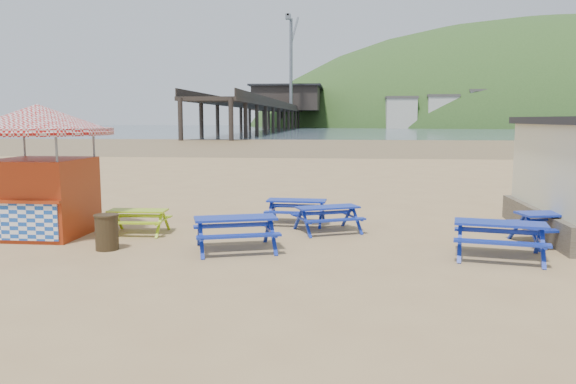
# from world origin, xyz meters

# --- Properties ---
(ground) EXTENTS (400.00, 400.00, 0.00)m
(ground) POSITION_xyz_m (0.00, 0.00, 0.00)
(ground) COLOR tan
(ground) RESTS_ON ground
(wet_sand) EXTENTS (400.00, 400.00, 0.00)m
(wet_sand) POSITION_xyz_m (0.00, 55.00, 0.00)
(wet_sand) COLOR olive
(wet_sand) RESTS_ON ground
(sea) EXTENTS (400.00, 400.00, 0.00)m
(sea) POSITION_xyz_m (0.00, 170.00, 0.01)
(sea) COLOR #455763
(sea) RESTS_ON ground
(picnic_table_blue_a) EXTENTS (2.10, 1.93, 0.71)m
(picnic_table_blue_a) POSITION_xyz_m (1.34, 0.78, 0.36)
(picnic_table_blue_a) COLOR #153298
(picnic_table_blue_a) RESTS_ON ground
(picnic_table_blue_b) EXTENTS (1.79, 1.48, 0.72)m
(picnic_table_blue_b) POSITION_xyz_m (0.40, 1.88, 0.36)
(picnic_table_blue_b) COLOR #153298
(picnic_table_blue_b) RESTS_ON ground
(picnic_table_blue_c) EXTENTS (2.51, 2.43, 0.82)m
(picnic_table_blue_c) POSITION_xyz_m (8.17, 3.34, 0.41)
(picnic_table_blue_c) COLOR #153298
(picnic_table_blue_c) RESTS_ON ground
(picnic_table_blue_d) EXTENTS (2.29, 2.05, 0.80)m
(picnic_table_blue_d) POSITION_xyz_m (-0.75, -1.64, 0.40)
(picnic_table_blue_d) COLOR #153298
(picnic_table_blue_d) RESTS_ON ground
(picnic_table_blue_e) EXTENTS (2.22, 1.93, 0.82)m
(picnic_table_blue_e) POSITION_xyz_m (5.24, -1.80, 0.41)
(picnic_table_blue_e) COLOR #153298
(picnic_table_blue_e) RESTS_ON ground
(picnic_table_blue_f) EXTENTS (2.18, 1.90, 0.80)m
(picnic_table_blue_f) POSITION_xyz_m (7.04, -0.19, 0.40)
(picnic_table_blue_f) COLOR #153298
(picnic_table_blue_f) RESTS_ON ground
(picnic_table_yellow) EXTENTS (1.59, 1.30, 0.65)m
(picnic_table_yellow) POSITION_xyz_m (-3.76, 0.05, 0.33)
(picnic_table_yellow) COLOR #8EC612
(picnic_table_yellow) RESTS_ON ground
(ice_cream_kiosk) EXTENTS (3.90, 3.90, 3.48)m
(ice_cream_kiosk) POSITION_xyz_m (-6.21, -0.40, 2.19)
(ice_cream_kiosk) COLOR #992B0F
(ice_cream_kiosk) RESTS_ON ground
(litter_bin) EXTENTS (0.58, 0.58, 0.85)m
(litter_bin) POSITION_xyz_m (-3.81, -1.87, 0.43)
(litter_bin) COLOR #3B301B
(litter_bin) RESTS_ON ground
(pier) EXTENTS (24.00, 220.00, 39.29)m
(pier) POSITION_xyz_m (-17.99, 178.23, 5.46)
(pier) COLOR black
(pier) RESTS_ON ground
(headland_town) EXTENTS (264.00, 144.00, 108.00)m
(headland_town) POSITION_xyz_m (90.00, 229.68, -9.91)
(headland_town) COLOR #2D4C1E
(headland_town) RESTS_ON ground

